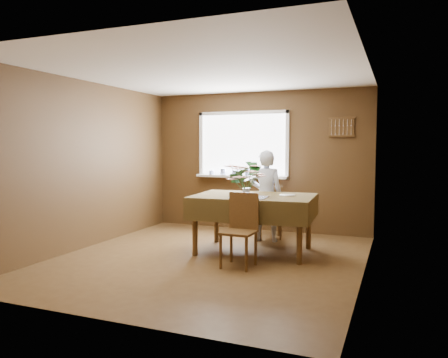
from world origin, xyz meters
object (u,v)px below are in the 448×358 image
at_px(flower_bouquet, 246,177).
at_px(chair_near, 241,226).
at_px(chair_far, 270,210).
at_px(seated_woman, 266,196).
at_px(dining_table, 254,202).

bearing_deg(flower_bouquet, chair_near, -79.09).
distance_m(chair_far, chair_near, 1.69).
bearing_deg(seated_woman, flower_bouquet, 83.04).
bearing_deg(dining_table, chair_near, -88.49).
xyz_separation_m(chair_far, chair_near, (0.09, -1.69, 0.02)).
xyz_separation_m(dining_table, seated_woman, (-0.05, 0.78, 0.01)).
bearing_deg(flower_bouquet, seated_woman, 91.37).
bearing_deg(seated_woman, dining_table, 85.26).
xyz_separation_m(seated_woman, flower_bouquet, (0.03, -1.05, 0.38)).
distance_m(dining_table, chair_near, 0.77).
relative_size(chair_far, chair_near, 0.95).
bearing_deg(chair_far, seated_woman, 61.58).
bearing_deg(chair_far, dining_table, 71.15).
bearing_deg(seated_woman, chair_far, -106.48).
height_order(chair_near, flower_bouquet, flower_bouquet).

